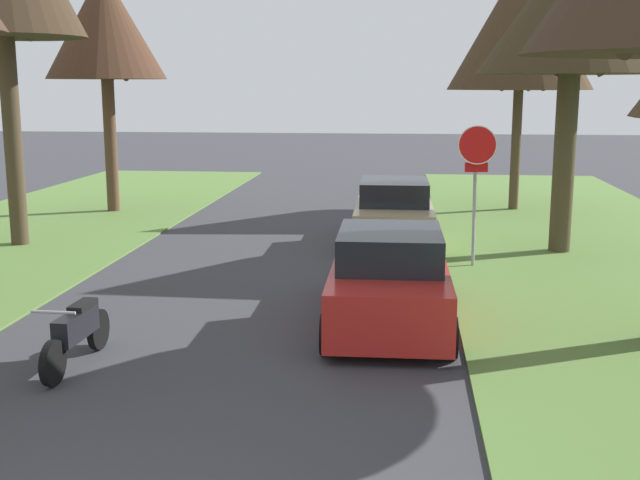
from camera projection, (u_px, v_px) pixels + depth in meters
name	position (u px, v px, depth m)	size (l,w,h in m)	color
stop_sign_far	(476.00, 165.00, 16.47)	(0.81, 0.48, 2.96)	#9EA0A5
street_tree_right_mid_b	(573.00, 8.00, 17.30)	(4.14, 4.14, 6.94)	#453C27
street_tree_right_far	(522.00, 24.00, 23.49)	(4.30, 4.30, 7.53)	#4E3C29
street_tree_left_far	(105.00, 26.00, 23.18)	(3.51, 3.51, 7.10)	brown
parked_sedan_red	(389.00, 280.00, 12.78)	(2.00, 4.43, 1.57)	red
parked_sedan_tan	(394.00, 214.00, 19.31)	(2.00, 4.43, 1.57)	tan
parked_motorcycle	(77.00, 332.00, 10.87)	(0.60, 2.05, 0.97)	black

